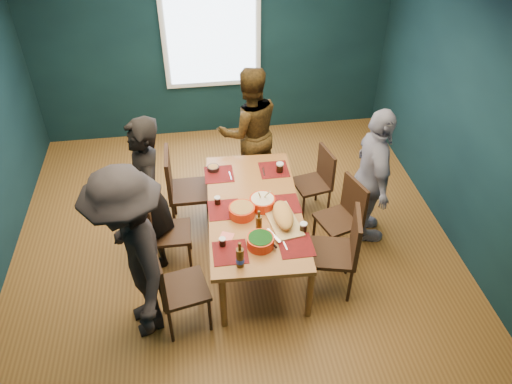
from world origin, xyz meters
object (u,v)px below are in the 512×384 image
(chair_right_far, at_px, (318,177))
(bowl_herbs, at_px, (260,241))
(chair_left_near, at_px, (173,284))
(cutting_board, at_px, (283,217))
(person_far_left, at_px, (148,196))
(person_right, at_px, (373,178))
(bowl_salad, at_px, (242,211))
(dining_table, at_px, (254,212))
(person_back, at_px, (249,131))
(person_near_left, at_px, (133,257))
(chair_left_far, at_px, (180,185))
(chair_right_near, at_px, (343,247))
(chair_left_mid, at_px, (163,227))
(chair_right_mid, at_px, (345,212))
(bowl_dumpling, at_px, (262,202))

(chair_right_far, relative_size, bowl_herbs, 3.32)
(chair_left_near, relative_size, cutting_board, 1.42)
(chair_left_near, distance_m, person_far_left, 1.01)
(chair_right_far, distance_m, person_right, 0.75)
(bowl_herbs, bearing_deg, person_right, 29.39)
(chair_right_far, xyz_separation_m, bowl_herbs, (-0.89, -1.26, 0.28))
(person_far_left, xyz_separation_m, bowl_salad, (0.93, -0.26, -0.10))
(dining_table, relative_size, bowl_herbs, 7.48)
(person_back, xyz_separation_m, person_near_left, (-1.30, -2.04, 0.09))
(person_right, height_order, cutting_board, person_right)
(dining_table, relative_size, person_near_left, 1.06)
(chair_left_far, bearing_deg, person_right, -12.22)
(chair_left_near, relative_size, chair_right_far, 1.13)
(chair_right_far, relative_size, person_near_left, 0.47)
(chair_right_near, height_order, person_near_left, person_near_left)
(chair_right_far, relative_size, person_back, 0.52)
(person_back, height_order, cutting_board, person_back)
(chair_left_far, relative_size, person_near_left, 0.56)
(chair_left_far, xyz_separation_m, person_near_left, (-0.42, -1.39, 0.32))
(person_right, distance_m, bowl_salad, 1.50)
(chair_left_far, bearing_deg, chair_left_mid, -108.46)
(chair_right_mid, xyz_separation_m, bowl_salad, (-1.14, -0.11, 0.25))
(bowl_herbs, bearing_deg, chair_right_mid, 29.38)
(chair_left_mid, distance_m, bowl_dumpling, 1.09)
(bowl_salad, bearing_deg, dining_table, 37.36)
(person_near_left, bearing_deg, person_far_left, 157.00)
(chair_right_near, height_order, person_back, person_back)
(chair_left_far, xyz_separation_m, chair_right_mid, (1.76, -0.65, -0.07))
(chair_right_near, relative_size, person_right, 0.60)
(chair_right_mid, distance_m, bowl_herbs, 1.20)
(cutting_board, bearing_deg, chair_left_mid, 156.64)
(chair_left_near, distance_m, chair_right_far, 2.28)
(chair_right_mid, distance_m, person_right, 0.48)
(person_right, distance_m, bowl_herbs, 1.55)
(person_right, bearing_deg, chair_left_far, 82.61)
(chair_left_mid, height_order, bowl_herbs, chair_left_mid)
(person_near_left, xyz_separation_m, bowl_salad, (1.04, 0.63, -0.13))
(cutting_board, bearing_deg, chair_right_mid, 10.60)
(chair_left_mid, height_order, person_near_left, person_near_left)
(chair_left_mid, relative_size, bowl_salad, 3.35)
(person_near_left, bearing_deg, chair_left_mid, 148.78)
(chair_left_near, bearing_deg, chair_left_far, 73.65)
(chair_right_near, xyz_separation_m, bowl_dumpling, (-0.72, 0.55, 0.21))
(chair_left_far, xyz_separation_m, person_right, (2.09, -0.46, 0.22))
(chair_right_mid, bearing_deg, chair_left_mid, 160.83)
(dining_table, distance_m, chair_right_near, 0.99)
(person_far_left, relative_size, person_back, 1.06)
(person_back, bearing_deg, person_right, 128.93)
(dining_table, bearing_deg, chair_right_mid, 2.88)
(chair_right_near, xyz_separation_m, person_back, (-0.68, 1.87, 0.26))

